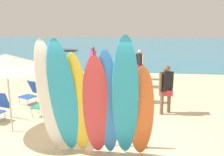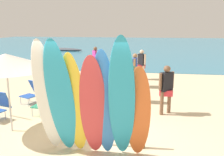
{
  "view_description": "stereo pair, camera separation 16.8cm",
  "coord_description": "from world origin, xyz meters",
  "px_view_note": "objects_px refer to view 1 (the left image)",
  "views": [
    {
      "loc": [
        0.98,
        -5.24,
        2.79
      ],
      "look_at": [
        0.0,
        2.39,
        1.11
      ],
      "focal_mm": 39.22,
      "sensor_mm": 36.0,
      "label": 1
    },
    {
      "loc": [
        1.14,
        -5.21,
        2.79
      ],
      "look_at": [
        0.0,
        2.39,
        1.11
      ],
      "focal_mm": 39.22,
      "sensor_mm": 36.0,
      "label": 2
    }
  ],
  "objects_px": {
    "surfboard_blue_4": "(108,105)",
    "distant_boat": "(60,50)",
    "surfboard_red_3": "(96,108)",
    "beach_umbrella": "(6,62)",
    "surfboard_orange_6": "(141,113)",
    "beach_chair_red": "(31,92)",
    "beachgoer_strolling": "(93,59)",
    "surfboard_rack": "(99,124)",
    "beachgoer_by_water": "(139,62)",
    "surfboard_yellow_2": "(78,106)",
    "beachgoer_near_rack": "(133,68)",
    "surfboard_teal_1": "(64,100)",
    "beach_chair_striped": "(44,101)",
    "surfboard_white_0": "(50,99)",
    "surfboard_teal_5": "(125,101)",
    "beachgoer_photographing": "(130,78)",
    "beachgoer_midbeach": "(166,86)"
  },
  "relations": [
    {
      "from": "beachgoer_near_rack",
      "to": "surfboard_teal_1",
      "type": "bearing_deg",
      "value": 170.31
    },
    {
      "from": "surfboard_red_3",
      "to": "beachgoer_photographing",
      "type": "xyz_separation_m",
      "value": [
        0.46,
        3.98,
        -0.24
      ]
    },
    {
      "from": "surfboard_rack",
      "to": "surfboard_red_3",
      "type": "height_order",
      "value": "surfboard_red_3"
    },
    {
      "from": "beachgoer_near_rack",
      "to": "beach_chair_striped",
      "type": "xyz_separation_m",
      "value": [
        -2.67,
        -3.84,
        -0.46
      ]
    },
    {
      "from": "surfboard_white_0",
      "to": "beach_chair_striped",
      "type": "xyz_separation_m",
      "value": [
        -1.2,
        2.45,
        -0.86
      ]
    },
    {
      "from": "beachgoer_by_water",
      "to": "beachgoer_strolling",
      "type": "bearing_deg",
      "value": 25.79
    },
    {
      "from": "surfboard_orange_6",
      "to": "beachgoer_photographing",
      "type": "height_order",
      "value": "surfboard_orange_6"
    },
    {
      "from": "surfboard_blue_4",
      "to": "beach_chair_red",
      "type": "height_order",
      "value": "surfboard_blue_4"
    },
    {
      "from": "surfboard_blue_4",
      "to": "distant_boat",
      "type": "xyz_separation_m",
      "value": [
        -8.28,
        20.77,
        -1.03
      ]
    },
    {
      "from": "beachgoer_strolling",
      "to": "surfboard_rack",
      "type": "bearing_deg",
      "value": -24.84
    },
    {
      "from": "surfboard_teal_1",
      "to": "surfboard_teal_5",
      "type": "bearing_deg",
      "value": -0.58
    },
    {
      "from": "surfboard_yellow_2",
      "to": "beach_chair_striped",
      "type": "xyz_separation_m",
      "value": [
        -1.78,
        2.42,
        -0.73
      ]
    },
    {
      "from": "beachgoer_midbeach",
      "to": "beachgoer_near_rack",
      "type": "xyz_separation_m",
      "value": [
        -1.17,
        3.33,
        -0.02
      ]
    },
    {
      "from": "beachgoer_near_rack",
      "to": "beach_umbrella",
      "type": "xyz_separation_m",
      "value": [
        -2.97,
        -5.26,
        1.0
      ]
    },
    {
      "from": "surfboard_red_3",
      "to": "beachgoer_by_water",
      "type": "bearing_deg",
      "value": 79.0
    },
    {
      "from": "surfboard_orange_6",
      "to": "beach_chair_striped",
      "type": "distance_m",
      "value": 3.93
    },
    {
      "from": "surfboard_blue_4",
      "to": "surfboard_teal_5",
      "type": "bearing_deg",
      "value": -16.78
    },
    {
      "from": "beachgoer_by_water",
      "to": "beach_chair_red",
      "type": "relative_size",
      "value": 1.83
    },
    {
      "from": "surfboard_teal_1",
      "to": "beachgoer_strolling",
      "type": "height_order",
      "value": "surfboard_teal_1"
    },
    {
      "from": "beachgoer_near_rack",
      "to": "beach_umbrella",
      "type": "bearing_deg",
      "value": 151.16
    },
    {
      "from": "surfboard_orange_6",
      "to": "beach_chair_striped",
      "type": "xyz_separation_m",
      "value": [
        -3.09,
        2.35,
        -0.6
      ]
    },
    {
      "from": "beachgoer_photographing",
      "to": "beachgoer_strolling",
      "type": "xyz_separation_m",
      "value": [
        -2.34,
        4.81,
        0.02
      ]
    },
    {
      "from": "beachgoer_midbeach",
      "to": "surfboard_blue_4",
      "type": "bearing_deg",
      "value": -155.74
    },
    {
      "from": "beach_chair_red",
      "to": "surfboard_red_3",
      "type": "bearing_deg",
      "value": -23.06
    },
    {
      "from": "surfboard_orange_6",
      "to": "beach_chair_red",
      "type": "bearing_deg",
      "value": 138.71
    },
    {
      "from": "surfboard_white_0",
      "to": "surfboard_yellow_2",
      "type": "xyz_separation_m",
      "value": [
        0.57,
        0.04,
        -0.13
      ]
    },
    {
      "from": "beachgoer_strolling",
      "to": "beach_chair_red",
      "type": "relative_size",
      "value": 1.87
    },
    {
      "from": "surfboard_teal_5",
      "to": "beachgoer_photographing",
      "type": "relative_size",
      "value": 1.78
    },
    {
      "from": "surfboard_teal_1",
      "to": "beachgoer_strolling",
      "type": "relative_size",
      "value": 1.69
    },
    {
      "from": "beachgoer_photographing",
      "to": "distant_boat",
      "type": "relative_size",
      "value": 0.35
    },
    {
      "from": "beach_chair_red",
      "to": "distant_boat",
      "type": "height_order",
      "value": "beach_chair_red"
    },
    {
      "from": "surfboard_red_3",
      "to": "beach_umbrella",
      "type": "relative_size",
      "value": 1.01
    },
    {
      "from": "beachgoer_near_rack",
      "to": "beach_chair_red",
      "type": "relative_size",
      "value": 1.82
    },
    {
      "from": "beachgoer_near_rack",
      "to": "beachgoer_midbeach",
      "type": "bearing_deg",
      "value": -159.98
    },
    {
      "from": "surfboard_red_3",
      "to": "beach_umbrella",
      "type": "distance_m",
      "value": 2.77
    },
    {
      "from": "beachgoer_by_water",
      "to": "beach_umbrella",
      "type": "distance_m",
      "value": 7.65
    },
    {
      "from": "surfboard_yellow_2",
      "to": "beachgoer_strolling",
      "type": "relative_size",
      "value": 1.5
    },
    {
      "from": "beachgoer_strolling",
      "to": "beachgoer_by_water",
      "type": "height_order",
      "value": "beachgoer_strolling"
    },
    {
      "from": "surfboard_white_0",
      "to": "surfboard_orange_6",
      "type": "relative_size",
      "value": 1.26
    },
    {
      "from": "surfboard_white_0",
      "to": "beach_umbrella",
      "type": "relative_size",
      "value": 1.16
    },
    {
      "from": "surfboard_blue_4",
      "to": "beachgoer_strolling",
      "type": "height_order",
      "value": "surfboard_blue_4"
    },
    {
      "from": "surfboard_teal_5",
      "to": "beachgoer_midbeach",
      "type": "relative_size",
      "value": 1.76
    },
    {
      "from": "surfboard_orange_6",
      "to": "beachgoer_by_water",
      "type": "height_order",
      "value": "surfboard_orange_6"
    },
    {
      "from": "surfboard_red_3",
      "to": "surfboard_orange_6",
      "type": "height_order",
      "value": "surfboard_red_3"
    },
    {
      "from": "beachgoer_photographing",
      "to": "beachgoer_near_rack",
      "type": "height_order",
      "value": "beachgoer_photographing"
    },
    {
      "from": "surfboard_yellow_2",
      "to": "beachgoer_near_rack",
      "type": "height_order",
      "value": "surfboard_yellow_2"
    },
    {
      "from": "surfboard_red_3",
      "to": "beachgoer_midbeach",
      "type": "relative_size",
      "value": 1.48
    },
    {
      "from": "beachgoer_by_water",
      "to": "surfboard_yellow_2",
      "type": "bearing_deg",
      "value": 127.13
    },
    {
      "from": "surfboard_rack",
      "to": "surfboard_teal_5",
      "type": "xyz_separation_m",
      "value": [
        0.65,
        -0.66,
        0.79
      ]
    },
    {
      "from": "surfboard_white_0",
      "to": "surfboard_teal_5",
      "type": "height_order",
      "value": "surfboard_teal_5"
    }
  ]
}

